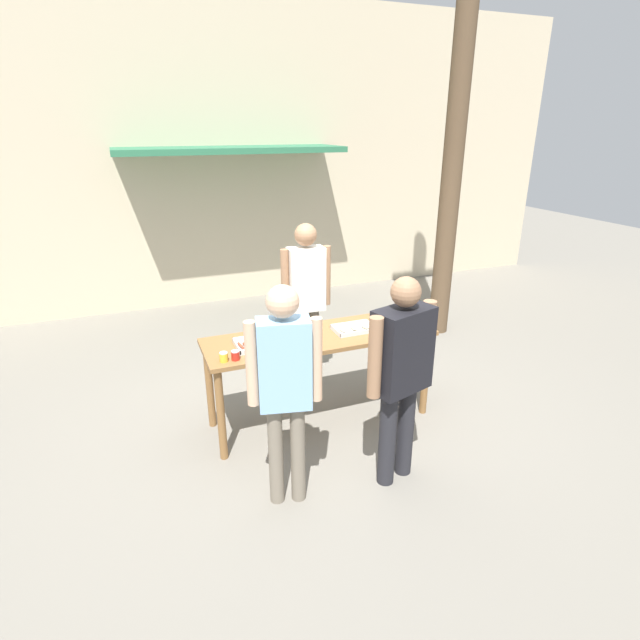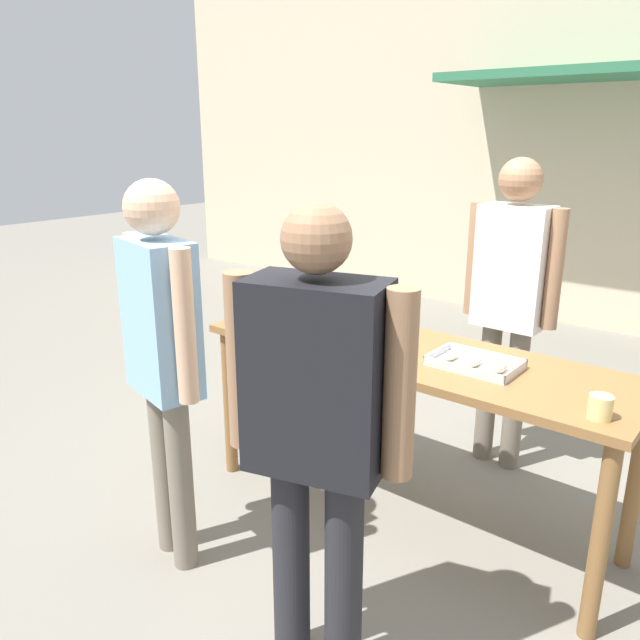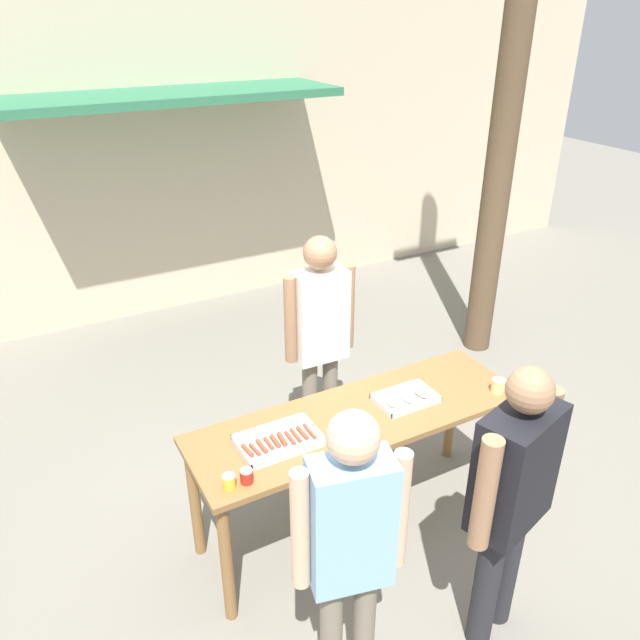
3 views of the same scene
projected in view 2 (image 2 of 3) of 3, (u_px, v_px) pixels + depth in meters
name	position (u px, v px, depth m)	size (l,w,h in m)	color
ground_plane	(403.00, 511.00, 3.31)	(24.00, 24.00, 0.00)	slate
serving_table	(410.00, 373.00, 3.08)	(2.16, 0.68, 0.91)	brown
food_tray_sausages	(320.00, 327.00, 3.36)	(0.48, 0.31, 0.04)	silver
food_tray_buns	(477.00, 364.00, 2.81)	(0.39, 0.25, 0.06)	silver
condiment_jar_mustard	(241.00, 317.00, 3.43)	(0.07, 0.07, 0.08)	gold
condiment_jar_ketchup	(253.00, 321.00, 3.36)	(0.07, 0.07, 0.08)	#B22319
beer_cup	(600.00, 407.00, 2.31)	(0.09, 0.09, 0.09)	#DBC67A
person_server_behind_table	(511.00, 287.00, 3.49)	(0.55, 0.23, 1.80)	#756B5B
person_customer_holding_hotdog	(162.00, 343.00, 2.66)	(0.53, 0.28, 1.75)	#756B5B
person_customer_with_cup	(317.00, 415.00, 2.08)	(0.64, 0.37, 1.73)	#232328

